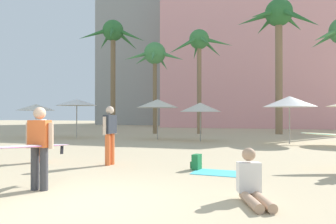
{
  "coord_description": "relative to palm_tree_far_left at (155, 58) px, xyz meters",
  "views": [
    {
      "loc": [
        2.96,
        -4.51,
        1.51
      ],
      "look_at": [
        -0.22,
        5.87,
        1.58
      ],
      "focal_mm": 33.22,
      "sensor_mm": 36.0,
      "label": 1
    }
  ],
  "objects": [
    {
      "name": "person_near_right",
      "position": [
        7.88,
        -17.21,
        -5.6
      ],
      "size": [
        0.69,
        1.06,
        0.91
      ],
      "rotation": [
        0.0,
        0.0,
        5.05
      ],
      "color": "tan",
      "rests_on": "ground"
    },
    {
      "name": "palm_tree_far_right",
      "position": [
        3.37,
        0.88,
        0.75
      ],
      "size": [
        5.01,
        4.6,
        8.08
      ],
      "color": "#896B4C",
      "rests_on": "ground"
    },
    {
      "name": "person_far_right",
      "position": [
        1.39,
        -14.62,
        -5.03
      ],
      "size": [
        0.33,
        0.6,
        1.61
      ],
      "rotation": [
        0.0,
        0.0,
        0.3
      ],
      "color": "orange",
      "rests_on": "ground"
    },
    {
      "name": "cafe_umbrella_5",
      "position": [
        -6.0,
        -6.05,
        -3.95
      ],
      "size": [
        2.38,
        2.38,
        2.16
      ],
      "color": "gray",
      "rests_on": "ground"
    },
    {
      "name": "palm_tree_far_left",
      "position": [
        0.0,
        0.0,
        0.0
      ],
      "size": [
        4.7,
        4.66,
        7.11
      ],
      "color": "brown",
      "rests_on": "ground"
    },
    {
      "name": "cafe_umbrella_4",
      "position": [
        -3.26,
        -5.59,
        -3.65
      ],
      "size": [
        2.55,
        2.55,
        2.47
      ],
      "color": "gray",
      "rests_on": "ground"
    },
    {
      "name": "person_mid_left",
      "position": [
        3.7,
        -14.42,
        -4.95
      ],
      "size": [
        0.29,
        0.61,
        1.75
      ],
      "rotation": [
        0.0,
        0.0,
        6.1
      ],
      "color": "orange",
      "rests_on": "ground"
    },
    {
      "name": "hotel_tower_gray",
      "position": [
        -8.71,
        22.4,
        10.15
      ],
      "size": [
        12.87,
        10.84,
        32.12
      ],
      "primitive_type": "cube",
      "color": "gray",
      "rests_on": "ground"
    },
    {
      "name": "backpack",
      "position": [
        6.33,
        -14.47,
        -5.7
      ],
      "size": [
        0.29,
        0.33,
        0.42
      ],
      "rotation": [
        0.0,
        0.0,
        2.94
      ],
      "color": "#1F733B",
      "rests_on": "ground"
    },
    {
      "name": "cafe_umbrella_3",
      "position": [
        4.71,
        -5.62,
        -4.01
      ],
      "size": [
        2.32,
        2.32,
        2.16
      ],
      "color": "gray",
      "rests_on": "ground"
    },
    {
      "name": "hotel_pink",
      "position": [
        8.31,
        15.43,
        3.27
      ],
      "size": [
        23.2,
        8.61,
        18.35
      ],
      "primitive_type": "cube",
      "color": "pink",
      "rests_on": "ground"
    },
    {
      "name": "palm_tree_center",
      "position": [
        -4.85,
        2.52,
        2.29
      ],
      "size": [
        5.6,
        5.58,
        10.01
      ],
      "color": "brown",
      "rests_on": "ground"
    },
    {
      "name": "ground",
      "position": [
        5.11,
        -18.25,
        -5.91
      ],
      "size": [
        120.0,
        120.0,
        0.0
      ],
      "primitive_type": "plane",
      "color": "#C6B28C"
    },
    {
      "name": "palm_tree_right",
      "position": [
        9.21,
        2.1,
        2.37
      ],
      "size": [
        6.02,
        5.4,
        10.23
      ],
      "color": "#896B4C",
      "rests_on": "ground"
    },
    {
      "name": "person_mid_center",
      "position": [
        3.82,
        -17.72,
        -5.01
      ],
      "size": [
        0.61,
        2.84,
        1.65
      ],
      "rotation": [
        0.0,
        0.0,
        4.79
      ],
      "color": "#3D3D42",
      "rests_on": "ground"
    },
    {
      "name": "cafe_umbrella_0",
      "position": [
        9.35,
        -5.97,
        -3.76
      ],
      "size": [
        2.63,
        2.63,
        2.42
      ],
      "color": "gray",
      "rests_on": "ground"
    },
    {
      "name": "cafe_umbrella_2",
      "position": [
        2.01,
        -5.12,
        -3.75
      ],
      "size": [
        2.53,
        2.53,
        2.41
      ],
      "color": "gray",
      "rests_on": "ground"
    },
    {
      "name": "beach_towel",
      "position": [
        7.09,
        -14.78,
        -5.9
      ],
      "size": [
        1.57,
        0.94,
        0.01
      ],
      "primitive_type": "cube",
      "rotation": [
        0.0,
        0.0,
        -0.07
      ],
      "color": "#4CC6D6",
      "rests_on": "ground"
    }
  ]
}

